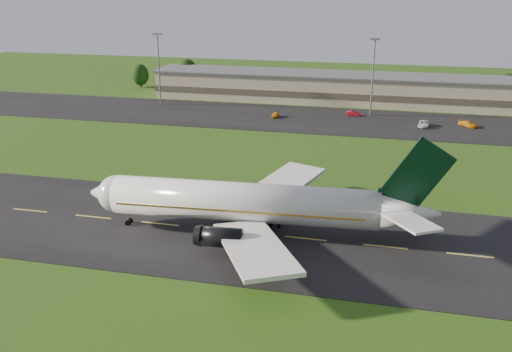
% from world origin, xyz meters
% --- Properties ---
extents(ground, '(360.00, 360.00, 0.00)m').
position_xyz_m(ground, '(0.00, 0.00, 0.00)').
color(ground, '#284912').
rests_on(ground, ground).
extents(taxiway, '(220.00, 30.00, 0.10)m').
position_xyz_m(taxiway, '(0.00, 0.00, 0.05)').
color(taxiway, black).
rests_on(taxiway, ground).
extents(apron, '(260.00, 30.00, 0.10)m').
position_xyz_m(apron, '(0.00, 72.00, 0.05)').
color(apron, black).
rests_on(apron, ground).
extents(airliner, '(51.30, 42.09, 15.57)m').
position_xyz_m(airliner, '(-8.16, 0.06, 4.66)').
color(airliner, white).
rests_on(airliner, ground).
extents(terminal, '(145.00, 16.00, 8.40)m').
position_xyz_m(terminal, '(6.40, 96.18, 3.99)').
color(terminal, '#C4B596').
rests_on(terminal, ground).
extents(light_mast_west, '(2.40, 1.20, 20.35)m').
position_xyz_m(light_mast_west, '(-55.00, 80.00, 12.74)').
color(light_mast_west, gray).
rests_on(light_mast_west, ground).
extents(light_mast_centre, '(2.40, 1.20, 20.35)m').
position_xyz_m(light_mast_centre, '(5.00, 80.00, 12.74)').
color(light_mast_centre, gray).
rests_on(light_mast_centre, ground).
extents(tree_line, '(194.54, 9.56, 9.93)m').
position_xyz_m(tree_line, '(39.15, 106.03, 4.90)').
color(tree_line, black).
rests_on(tree_line, ground).
extents(service_vehicle_a, '(1.59, 3.86, 1.31)m').
position_xyz_m(service_vehicle_a, '(-19.27, 71.69, 0.76)').
color(service_vehicle_a, orange).
rests_on(service_vehicle_a, apron).
extents(service_vehicle_b, '(3.92, 1.67, 1.26)m').
position_xyz_m(service_vehicle_b, '(0.57, 78.46, 0.73)').
color(service_vehicle_b, '#A50B1D').
rests_on(service_vehicle_b, apron).
extents(service_vehicle_c, '(3.02, 5.50, 1.46)m').
position_xyz_m(service_vehicle_c, '(18.52, 70.40, 0.83)').
color(service_vehicle_c, silver).
rests_on(service_vehicle_c, apron).
extents(service_vehicle_d, '(5.09, 4.56, 1.42)m').
position_xyz_m(service_vehicle_d, '(29.16, 72.83, 0.81)').
color(service_vehicle_d, orange).
rests_on(service_vehicle_d, apron).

